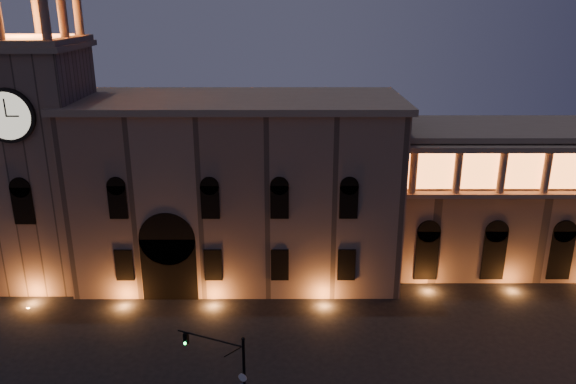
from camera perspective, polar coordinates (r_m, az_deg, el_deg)
The scene contains 4 objects.
government_building at distance 54.61m, azimuth -5.07°, elevation 0.37°, with size 30.80×12.80×17.60m.
clock_tower at distance 57.30m, azimuth -23.98°, elevation 3.56°, with size 9.80×9.80×32.40m.
colonnade_wing at distance 63.90m, azimuth 27.24°, elevation -0.31°, with size 40.60×11.50×14.50m.
traffic_light at distance 37.22m, azimuth -5.66°, elevation -18.32°, with size 4.58×2.14×6.76m.
Camera 1 is at (2.63, -29.70, 25.94)m, focal length 35.00 mm.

